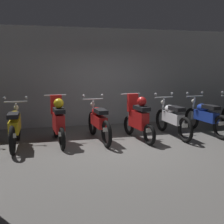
% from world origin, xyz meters
% --- Properties ---
extents(ground_plane, '(80.00, 80.00, 0.00)m').
position_xyz_m(ground_plane, '(0.00, 0.00, 0.00)').
color(ground_plane, '#565451').
extents(back_wall, '(17.18, 0.30, 3.08)m').
position_xyz_m(back_wall, '(0.00, 2.76, 1.54)').
color(back_wall, gray).
rests_on(back_wall, ground).
extents(motorbike_slot_2, '(0.59, 1.95, 1.15)m').
position_xyz_m(motorbike_slot_2, '(-2.55, 0.65, 0.49)').
color(motorbike_slot_2, black).
rests_on(motorbike_slot_2, ground).
extents(motorbike_slot_3, '(0.56, 1.68, 1.18)m').
position_xyz_m(motorbike_slot_3, '(-1.53, 0.71, 0.57)').
color(motorbike_slot_3, black).
rests_on(motorbike_slot_3, ground).
extents(motorbike_slot_4, '(0.59, 1.95, 1.15)m').
position_xyz_m(motorbike_slot_4, '(-0.51, 0.74, 0.49)').
color(motorbike_slot_4, black).
rests_on(motorbike_slot_4, ground).
extents(motorbike_slot_5, '(0.56, 1.67, 1.18)m').
position_xyz_m(motorbike_slot_5, '(0.51, 0.58, 0.57)').
color(motorbike_slot_5, black).
rests_on(motorbike_slot_5, ground).
extents(motorbike_slot_6, '(0.59, 1.95, 1.15)m').
position_xyz_m(motorbike_slot_6, '(1.53, 0.69, 0.49)').
color(motorbike_slot_6, black).
rests_on(motorbike_slot_6, ground).
extents(motorbike_slot_7, '(0.59, 1.95, 1.15)m').
position_xyz_m(motorbike_slot_7, '(2.55, 0.70, 0.49)').
color(motorbike_slot_7, black).
rests_on(motorbike_slot_7, ground).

